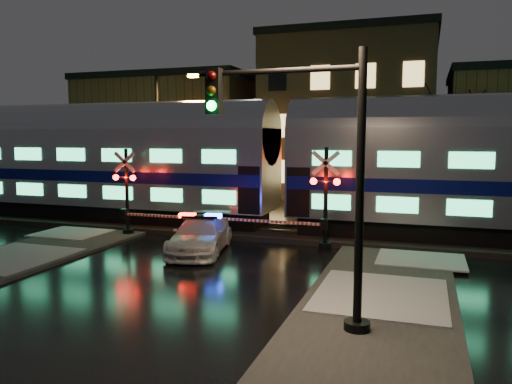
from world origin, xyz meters
TOP-DOWN VIEW (x-y plane):
  - ground at (0.00, 0.00)m, footprint 120.00×120.00m
  - ballast at (0.00, 5.00)m, footprint 90.00×4.20m
  - sidewalk_right at (6.50, -6.00)m, footprint 4.00×20.00m
  - building_left at (-13.00, 22.00)m, footprint 14.00×10.00m
  - building_mid at (2.00, 22.50)m, footprint 12.00×11.00m
  - train at (1.40, 5.00)m, footprint 51.00×3.12m
  - police_car at (-0.62, 0.50)m, footprint 2.84×4.98m
  - crossing_signal_right at (3.53, 2.31)m, footprint 5.74×0.65m
  - crossing_signal_left at (-4.76, 2.30)m, footprint 5.55×0.65m
  - traffic_light at (5.19, -5.76)m, footprint 4.13×0.72m
  - streetlight at (-7.03, 9.00)m, footprint 2.72×0.29m

SIDE VIEW (x-z plane):
  - ground at x=0.00m, z-range 0.00..0.00m
  - sidewalk_right at x=6.50m, z-range 0.00..0.12m
  - ballast at x=0.00m, z-range 0.00..0.24m
  - police_car at x=-0.62m, z-range -0.07..1.45m
  - crossing_signal_left at x=-4.76m, z-range -0.34..3.59m
  - crossing_signal_right at x=3.53m, z-range -0.35..3.71m
  - train at x=1.40m, z-range 0.42..6.35m
  - traffic_light at x=5.19m, z-range 0.20..6.58m
  - building_left at x=-13.00m, z-range 0.00..9.00m
  - streetlight at x=-7.03m, z-range 0.62..8.77m
  - building_mid at x=2.00m, z-range 0.00..11.50m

